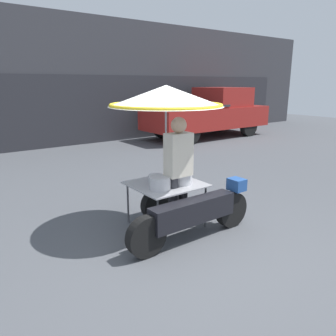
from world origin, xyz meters
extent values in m
plane|color=#4C4F54|center=(0.00, 0.00, 0.00)|extent=(36.00, 36.00, 0.00)
cube|color=#38383D|center=(0.00, 9.20, 2.19)|extent=(28.00, 2.00, 4.38)
cube|color=#28282D|center=(0.00, 8.17, 1.20)|extent=(23.80, 0.06, 2.40)
cylinder|color=black|center=(0.83, 0.23, 0.27)|extent=(0.54, 0.14, 0.54)
cylinder|color=black|center=(-0.70, 0.23, 0.27)|extent=(0.54, 0.14, 0.54)
cube|color=black|center=(0.07, 0.23, 0.43)|extent=(1.35, 0.24, 0.32)
cube|color=#234C93|center=(0.92, 0.23, 0.65)|extent=(0.20, 0.24, 0.18)
cylinder|color=black|center=(0.07, 1.14, 0.24)|extent=(0.48, 0.14, 0.48)
cylinder|color=#515156|center=(0.50, 0.45, 0.32)|extent=(0.03, 0.03, 0.65)
cylinder|color=#515156|center=(0.50, 1.26, 0.32)|extent=(0.03, 0.03, 0.65)
cylinder|color=#515156|center=(-0.37, 0.45, 0.32)|extent=(0.03, 0.03, 0.65)
cylinder|color=#515156|center=(-0.37, 1.26, 0.32)|extent=(0.03, 0.03, 0.65)
cube|color=#9E9EA3|center=(0.07, 0.86, 0.66)|extent=(1.02, 0.96, 0.02)
cylinder|color=#B2B2B7|center=(0.07, 0.86, 1.24)|extent=(0.03, 0.03, 1.14)
cone|color=white|center=(0.07, 0.86, 1.95)|extent=(1.63, 1.63, 0.29)
torus|color=yellow|center=(0.07, 0.86, 1.83)|extent=(1.60, 1.60, 0.05)
cylinder|color=#B7B7BC|center=(-0.16, 0.69, 0.76)|extent=(0.30, 0.30, 0.18)
cylinder|color=#B7B7BC|center=(0.25, 0.71, 0.77)|extent=(0.32, 0.32, 0.20)
cylinder|color=silver|center=(0.02, 1.05, 0.72)|extent=(0.24, 0.24, 0.10)
cylinder|color=red|center=(0.35, 1.12, 0.75)|extent=(0.21, 0.21, 0.16)
cylinder|color=#2D2D33|center=(0.04, 0.64, 0.41)|extent=(0.14, 0.14, 0.83)
cylinder|color=#2D2D33|center=(0.22, 0.64, 0.41)|extent=(0.14, 0.14, 0.83)
cube|color=beige|center=(0.13, 0.64, 1.14)|extent=(0.38, 0.22, 0.62)
sphere|color=tan|center=(0.13, 0.64, 1.56)|extent=(0.22, 0.22, 0.22)
cylinder|color=black|center=(7.92, 5.87, 0.40)|extent=(0.79, 0.24, 0.79)
cylinder|color=black|center=(7.92, 7.54, 0.40)|extent=(0.79, 0.24, 0.79)
cylinder|color=black|center=(4.78, 5.87, 0.40)|extent=(0.79, 0.24, 0.79)
cylinder|color=black|center=(4.78, 7.54, 0.40)|extent=(0.79, 0.24, 0.79)
cube|color=#A3231E|center=(6.35, 6.71, 0.79)|extent=(5.23, 1.96, 0.80)
cube|color=#A3231E|center=(7.19, 6.71, 1.57)|extent=(1.78, 1.81, 0.76)
cube|color=#2D2D33|center=(5.30, 6.71, 1.29)|extent=(2.72, 1.88, 0.08)
camera|label=1|loc=(-2.70, -2.94, 2.13)|focal=35.00mm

